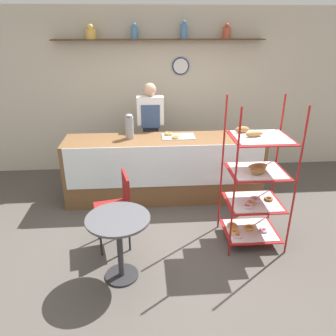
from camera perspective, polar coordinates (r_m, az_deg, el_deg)
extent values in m
plane|color=#4C4742|center=(4.08, 0.42, -12.49)|extent=(14.00, 14.00, 0.00)
cube|color=beige|center=(5.72, -1.46, 12.95)|extent=(10.00, 0.06, 2.70)
cube|color=#4C331E|center=(5.48, -1.47, 21.46)|extent=(3.31, 0.24, 0.02)
cylinder|color=gold|center=(5.52, -13.26, 21.75)|extent=(0.16, 0.16, 0.14)
sphere|color=gold|center=(5.52, -13.37, 22.78)|extent=(0.09, 0.09, 0.09)
cylinder|color=#4C7FB2|center=(5.47, -5.86, 22.39)|extent=(0.11, 0.11, 0.18)
sphere|color=#4C7FB2|center=(5.47, -5.91, 23.53)|extent=(0.06, 0.06, 0.06)
cylinder|color=#4C7FB2|center=(5.51, 2.80, 22.68)|extent=(0.11, 0.11, 0.22)
sphere|color=#4C7FB2|center=(5.51, 2.83, 24.01)|extent=(0.06, 0.06, 0.06)
cylinder|color=#B24C33|center=(5.63, 10.17, 22.14)|extent=(0.13, 0.13, 0.17)
sphere|color=#B24C33|center=(5.62, 10.25, 23.23)|extent=(0.07, 0.07, 0.07)
cylinder|color=navy|center=(5.64, 2.21, 17.33)|extent=(0.28, 0.03, 0.28)
cylinder|color=white|center=(5.62, 2.23, 17.31)|extent=(0.24, 0.00, 0.24)
cube|color=brown|center=(4.83, -0.64, -0.08)|extent=(2.84, 0.64, 0.93)
cube|color=silver|center=(4.46, -0.38, 0.21)|extent=(2.72, 0.01, 0.60)
cylinder|color=#A51919|center=(3.46, 11.50, -3.48)|extent=(0.02, 0.02, 1.71)
cylinder|color=#A51919|center=(3.69, 21.37, -2.97)|extent=(0.02, 0.02, 1.71)
cylinder|color=#A51919|center=(3.96, 9.40, 0.24)|extent=(0.02, 0.02, 1.71)
cylinder|color=#A51919|center=(4.16, 18.22, 0.49)|extent=(0.02, 0.02, 1.71)
cube|color=#A51919|center=(4.16, 14.09, -10.56)|extent=(0.63, 0.55, 0.01)
cube|color=silver|center=(4.15, 14.11, -10.43)|extent=(0.56, 0.48, 0.01)
torus|color=gold|center=(4.03, 11.56, -10.87)|extent=(0.12, 0.12, 0.04)
torus|color=#EAB2C1|center=(4.15, 16.31, -10.35)|extent=(0.11, 0.11, 0.03)
torus|color=tan|center=(4.15, 11.12, -9.76)|extent=(0.12, 0.12, 0.03)
torus|color=#EAB2C1|center=(3.98, 11.93, -11.36)|extent=(0.12, 0.12, 0.04)
torus|color=gold|center=(4.15, 14.02, -10.04)|extent=(0.13, 0.13, 0.03)
cube|color=#A51919|center=(3.95, 14.65, -5.83)|extent=(0.63, 0.55, 0.01)
cube|color=silver|center=(3.95, 14.67, -5.68)|extent=(0.56, 0.48, 0.01)
torus|color=#EAB2C1|center=(3.94, 14.92, -5.30)|extent=(0.13, 0.13, 0.04)
torus|color=brown|center=(4.01, 17.11, -5.16)|extent=(0.10, 0.10, 0.03)
torus|color=tan|center=(3.88, 14.33, -5.84)|extent=(0.10, 0.10, 0.03)
torus|color=#EAB2C1|center=(3.80, 13.63, -6.41)|extent=(0.12, 0.12, 0.03)
cube|color=#A51919|center=(3.78, 15.25, -0.63)|extent=(0.63, 0.55, 0.01)
cube|color=silver|center=(3.78, 15.27, -0.46)|extent=(0.56, 0.48, 0.01)
ellipsoid|color=olive|center=(3.74, 15.51, 0.10)|extent=(0.17, 0.09, 0.09)
ellipsoid|color=olive|center=(3.65, 15.42, -0.55)|extent=(0.19, 0.11, 0.08)
ellipsoid|color=#B27F47|center=(3.81, 15.39, 0.33)|extent=(0.24, 0.13, 0.06)
cube|color=#A51919|center=(3.64, 15.90, 5.02)|extent=(0.63, 0.55, 0.01)
cube|color=silver|center=(3.64, 15.92, 5.20)|extent=(0.56, 0.48, 0.01)
ellipsoid|color=olive|center=(3.60, 14.79, 5.77)|extent=(0.22, 0.11, 0.06)
ellipsoid|color=olive|center=(3.71, 12.79, 6.55)|extent=(0.18, 0.10, 0.07)
cube|color=#282833|center=(5.32, -2.94, 2.57)|extent=(0.24, 0.19, 1.00)
cube|color=silver|center=(5.10, -3.11, 10.06)|extent=(0.41, 0.22, 0.42)
cube|color=#334770|center=(5.01, -3.06, 8.91)|extent=(0.28, 0.01, 0.35)
sphere|color=tan|center=(5.04, -3.19, 13.51)|extent=(0.19, 0.19, 0.19)
cylinder|color=#262628|center=(3.63, -8.04, -17.97)|extent=(0.35, 0.35, 0.02)
cylinder|color=#333338|center=(3.41, -8.37, -13.65)|extent=(0.06, 0.06, 0.67)
cylinder|color=#4C4C51|center=(3.22, -8.73, -8.73)|extent=(0.63, 0.63, 0.02)
cylinder|color=black|center=(4.06, -12.14, -9.21)|extent=(0.02, 0.02, 0.48)
cylinder|color=black|center=(3.79, -11.67, -11.78)|extent=(0.02, 0.02, 0.48)
cylinder|color=black|center=(4.09, -7.59, -8.64)|extent=(0.02, 0.02, 0.48)
cylinder|color=black|center=(3.82, -6.77, -11.14)|extent=(0.02, 0.02, 0.48)
cube|color=maroon|center=(3.81, -9.80, -7.01)|extent=(0.45, 0.45, 0.02)
cube|color=maroon|center=(3.72, -7.35, -3.85)|extent=(0.11, 0.36, 0.40)
cylinder|color=gray|center=(4.65, -6.72, 6.98)|extent=(0.12, 0.12, 0.31)
ellipsoid|color=gray|center=(4.61, -6.83, 9.05)|extent=(0.10, 0.10, 0.05)
cube|color=silver|center=(4.73, 1.81, 5.50)|extent=(0.47, 0.29, 0.01)
torus|color=tan|center=(4.77, 0.10, 6.00)|extent=(0.12, 0.12, 0.04)
torus|color=gold|center=(4.64, 1.31, 5.42)|extent=(0.11, 0.11, 0.03)
torus|color=tan|center=(4.64, 1.27, 5.41)|extent=(0.11, 0.11, 0.03)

